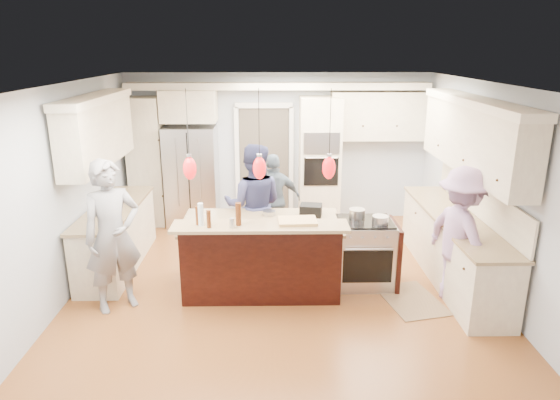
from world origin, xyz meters
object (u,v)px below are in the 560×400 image
at_px(refrigerator, 192,176).
at_px(person_far_left, 254,206).
at_px(island_range, 366,253).
at_px(person_bar_end, 113,236).
at_px(kitchen_island, 262,254).

distance_m(refrigerator, person_far_left, 2.14).
relative_size(island_range, person_bar_end, 0.49).
xyz_separation_m(refrigerator, kitchen_island, (1.30, -2.57, -0.41)).
bearing_deg(person_far_left, kitchen_island, 103.60).
height_order(island_range, person_far_left, person_far_left).
xyz_separation_m(kitchen_island, person_far_left, (-0.13, 0.78, 0.43)).
bearing_deg(island_range, refrigerator, 137.41).
distance_m(person_bar_end, person_far_left, 2.11).
distance_m(kitchen_island, person_bar_end, 1.92).
bearing_deg(island_range, kitchen_island, -176.92).
height_order(kitchen_island, person_bar_end, person_bar_end).
relative_size(person_bar_end, person_far_left, 1.04).
bearing_deg(kitchen_island, refrigerator, 116.91).
height_order(refrigerator, person_bar_end, person_bar_end).
distance_m(refrigerator, island_range, 3.71).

